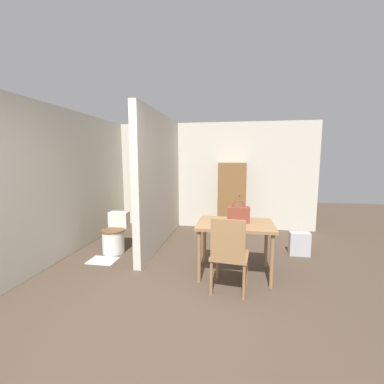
{
  "coord_description": "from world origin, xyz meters",
  "views": [
    {
      "loc": [
        0.73,
        -2.19,
        1.68
      ],
      "look_at": [
        0.0,
        2.12,
        1.1
      ],
      "focal_mm": 24.0,
      "sensor_mm": 36.0,
      "label": 1
    }
  ],
  "objects_px": {
    "handbag": "(238,214)",
    "space_heater": "(299,244)",
    "dining_table": "(235,229)",
    "wooden_cabinet": "(232,197)",
    "wooden_chair": "(229,252)",
    "toilet": "(115,236)"
  },
  "relations": [
    {
      "from": "space_heater",
      "to": "wooden_chair",
      "type": "bearing_deg",
      "value": -128.74
    },
    {
      "from": "handbag",
      "to": "space_heater",
      "type": "distance_m",
      "value": 1.53
    },
    {
      "from": "dining_table",
      "to": "wooden_cabinet",
      "type": "relative_size",
      "value": 0.68
    },
    {
      "from": "toilet",
      "to": "wooden_cabinet",
      "type": "xyz_separation_m",
      "value": [
        2.05,
        1.67,
        0.5
      ]
    },
    {
      "from": "dining_table",
      "to": "wooden_chair",
      "type": "height_order",
      "value": "wooden_chair"
    },
    {
      "from": "dining_table",
      "to": "wooden_chair",
      "type": "distance_m",
      "value": 0.56
    },
    {
      "from": "dining_table",
      "to": "handbag",
      "type": "xyz_separation_m",
      "value": [
        0.04,
        0.07,
        0.2
      ]
    },
    {
      "from": "wooden_chair",
      "to": "space_heater",
      "type": "relative_size",
      "value": 2.41
    },
    {
      "from": "dining_table",
      "to": "toilet",
      "type": "xyz_separation_m",
      "value": [
        -2.13,
        0.58,
        -0.39
      ]
    },
    {
      "from": "dining_table",
      "to": "wooden_cabinet",
      "type": "bearing_deg",
      "value": 92.07
    },
    {
      "from": "wooden_cabinet",
      "to": "handbag",
      "type": "bearing_deg",
      "value": -86.79
    },
    {
      "from": "handbag",
      "to": "space_heater",
      "type": "height_order",
      "value": "handbag"
    },
    {
      "from": "wooden_chair",
      "to": "wooden_cabinet",
      "type": "bearing_deg",
      "value": 96.81
    },
    {
      "from": "toilet",
      "to": "wooden_cabinet",
      "type": "height_order",
      "value": "wooden_cabinet"
    },
    {
      "from": "handbag",
      "to": "toilet",
      "type": "bearing_deg",
      "value": 166.84
    },
    {
      "from": "toilet",
      "to": "handbag",
      "type": "distance_m",
      "value": 2.31
    },
    {
      "from": "dining_table",
      "to": "handbag",
      "type": "relative_size",
      "value": 3.38
    },
    {
      "from": "toilet",
      "to": "handbag",
      "type": "xyz_separation_m",
      "value": [
        2.17,
        -0.51,
        0.59
      ]
    },
    {
      "from": "wooden_cabinet",
      "to": "space_heater",
      "type": "distance_m",
      "value": 1.86
    },
    {
      "from": "space_heater",
      "to": "wooden_cabinet",
      "type": "bearing_deg",
      "value": 132.25
    },
    {
      "from": "dining_table",
      "to": "toilet",
      "type": "height_order",
      "value": "dining_table"
    },
    {
      "from": "dining_table",
      "to": "wooden_cabinet",
      "type": "height_order",
      "value": "wooden_cabinet"
    }
  ]
}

